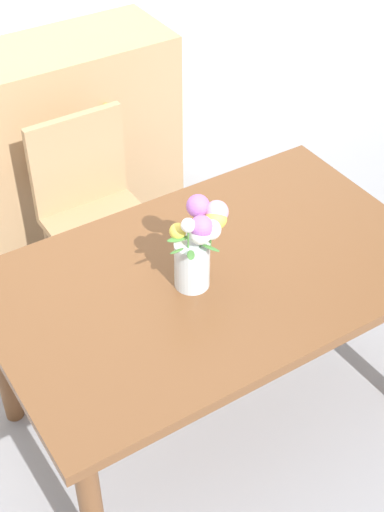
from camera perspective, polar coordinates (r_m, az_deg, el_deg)
ground_plane at (r=2.99m, az=1.34°, el=-11.66°), size 12.00×12.00×0.00m
dining_table at (r=2.51m, az=1.56°, el=-2.76°), size 1.50×0.92×0.73m
chair_far at (r=3.11m, az=-7.72°, el=3.82°), size 0.42×0.42×0.90m
dresser at (r=3.51m, az=-12.51°, el=7.59°), size 1.40×0.47×1.00m
flower_vase at (r=2.31m, az=0.49°, el=1.08°), size 0.25×0.20×0.29m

